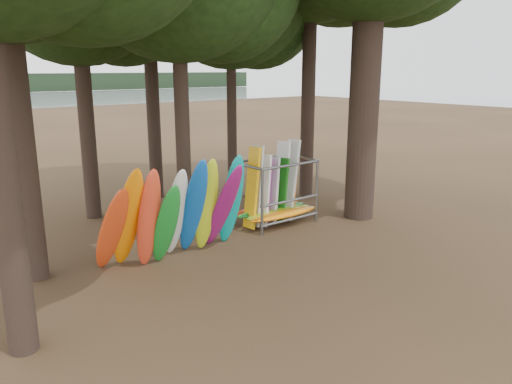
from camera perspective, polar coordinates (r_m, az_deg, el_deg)
ground at (r=14.66m, az=1.83°, el=-6.78°), size 120.00×120.00×0.00m
kayak_row at (r=13.71m, az=-8.93°, el=-2.42°), size 4.44×2.09×3.05m
storage_rack at (r=17.01m, az=2.22°, el=-0.23°), size 3.00×1.54×2.84m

